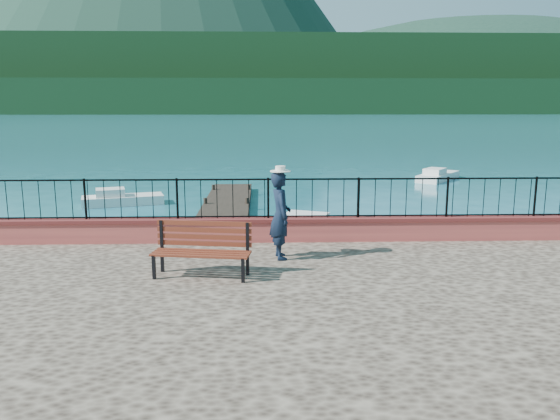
{
  "coord_description": "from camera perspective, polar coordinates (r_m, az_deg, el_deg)",
  "views": [
    {
      "loc": [
        -0.46,
        -9.36,
        4.48
      ],
      "look_at": [
        -0.07,
        2.0,
        2.3
      ],
      "focal_mm": 35.0,
      "sensor_mm": 36.0,
      "label": 1
    }
  ],
  "objects": [
    {
      "name": "ground",
      "position": [
        10.38,
        0.8,
        -14.7
      ],
      "size": [
        2000.0,
        2000.0,
        0.0
      ],
      "primitive_type": "plane",
      "color": "#19596B",
      "rests_on": "ground"
    },
    {
      "name": "parapet",
      "position": [
        13.4,
        0.06,
        -2.03
      ],
      "size": [
        28.0,
        0.46,
        0.58
      ],
      "primitive_type": "cube",
      "color": "#C65347",
      "rests_on": "promenade"
    },
    {
      "name": "railing",
      "position": [
        13.25,
        0.06,
        1.19
      ],
      "size": [
        27.0,
        0.05,
        0.95
      ],
      "primitive_type": "cube",
      "color": "black",
      "rests_on": "parapet"
    },
    {
      "name": "dock",
      "position": [
        21.84,
        -5.97,
        -0.63
      ],
      "size": [
        2.0,
        16.0,
        0.3
      ],
      "primitive_type": "cube",
      "color": "#2D231C",
      "rests_on": "ground"
    },
    {
      "name": "far_forest",
      "position": [
        309.39,
        -1.92,
        11.69
      ],
      "size": [
        900.0,
        60.0,
        18.0
      ],
      "primitive_type": "cube",
      "color": "black",
      "rests_on": "ground"
    },
    {
      "name": "foothills",
      "position": [
        369.77,
        -1.95,
        13.57
      ],
      "size": [
        900.0,
        120.0,
        44.0
      ],
      "primitive_type": "cube",
      "color": "black",
      "rests_on": "ground"
    },
    {
      "name": "companion_hill",
      "position": [
        610.57,
        19.5,
        9.83
      ],
      "size": [
        448.0,
        384.0,
        180.0
      ],
      "primitive_type": "ellipsoid",
      "color": "#142D23",
      "rests_on": "ground"
    },
    {
      "name": "park_bench",
      "position": [
        10.75,
        -8.17,
        -5.28
      ],
      "size": [
        1.97,
        0.91,
        1.05
      ],
      "rotation": [
        0.0,
        0.0,
        -0.16
      ],
      "color": "black",
      "rests_on": "promenade"
    },
    {
      "name": "person",
      "position": [
        11.75,
        0.04,
        -0.57
      ],
      "size": [
        0.56,
        0.76,
        1.9
      ],
      "primitive_type": "imported",
      "rotation": [
        0.0,
        0.0,
        1.73
      ],
      "color": "black",
      "rests_on": "promenade"
    },
    {
      "name": "hat",
      "position": [
        11.6,
        0.04,
        4.33
      ],
      "size": [
        0.44,
        0.44,
        0.12
      ],
      "primitive_type": "cylinder",
      "color": "silver",
      "rests_on": "person"
    },
    {
      "name": "boat_0",
      "position": [
        16.75,
        -12.38,
        -3.49
      ],
      "size": [
        4.02,
        3.46,
        0.8
      ],
      "primitive_type": "cube",
      "rotation": [
        0.0,
        0.0,
        0.64
      ],
      "color": "silver",
      "rests_on": "ground"
    },
    {
      "name": "boat_1",
      "position": [
        18.96,
        4.53,
        -1.6
      ],
      "size": [
        4.33,
        2.78,
        0.8
      ],
      "primitive_type": "cube",
      "rotation": [
        0.0,
        0.0,
        -0.39
      ],
      "color": "silver",
      "rests_on": "ground"
    },
    {
      "name": "boat_3",
      "position": [
        26.01,
        -16.11,
        1.4
      ],
      "size": [
        3.8,
        2.25,
        0.8
      ],
      "primitive_type": "cube",
      "rotation": [
        0.0,
        0.0,
        0.28
      ],
      "color": "silver",
      "rests_on": "ground"
    },
    {
      "name": "boat_5",
      "position": [
        34.74,
        16.2,
        3.68
      ],
      "size": [
        3.55,
        4.1,
        0.8
      ],
      "primitive_type": "cube",
      "rotation": [
        0.0,
        0.0,
        0.92
      ],
      "color": "silver",
      "rests_on": "ground"
    }
  ]
}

